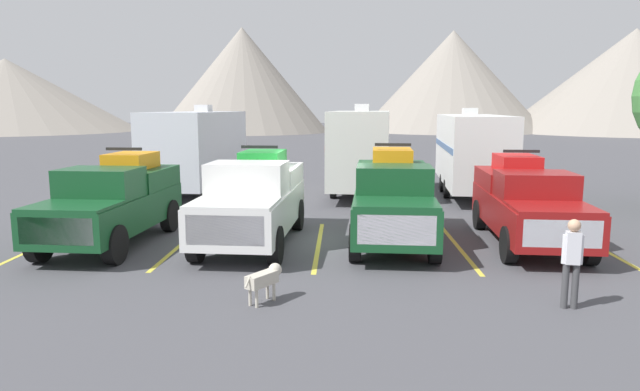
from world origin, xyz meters
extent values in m
plane|color=#47474C|center=(0.00, 0.00, 0.00)|extent=(240.00, 240.00, 0.00)
cube|color=#144723|center=(-5.57, -1.01, 0.92)|extent=(2.36, 5.44, 0.88)
cube|color=#144723|center=(-5.69, -2.92, 1.40)|extent=(2.06, 1.61, 0.08)
cube|color=#144723|center=(-5.60, -1.48, 1.75)|extent=(2.01, 1.50, 0.78)
cube|color=slate|center=(-5.63, -2.04, 1.79)|extent=(1.82, 0.33, 0.57)
cube|color=#144723|center=(-5.49, 0.43, 1.64)|extent=(2.15, 2.57, 0.57)
cube|color=silver|center=(-5.73, -3.63, 0.96)|extent=(1.75, 0.16, 0.62)
cylinder|color=black|center=(-4.74, -2.87, 0.48)|extent=(0.34, 0.97, 0.95)
cylinder|color=black|center=(-6.62, -2.76, 0.48)|extent=(0.34, 0.97, 0.95)
cylinder|color=black|center=(-4.52, 0.75, 0.48)|extent=(0.34, 0.97, 0.95)
cylinder|color=black|center=(-6.41, 0.86, 0.48)|extent=(0.34, 0.97, 0.95)
cube|color=orange|center=(-5.49, 0.43, 2.15)|extent=(1.22, 1.63, 0.45)
cylinder|color=black|center=(-5.06, -0.13, 2.15)|extent=(0.21, 0.45, 0.44)
cylinder|color=black|center=(-5.98, -0.08, 2.15)|extent=(0.21, 0.45, 0.44)
cylinder|color=black|center=(-5.00, 0.94, 2.15)|extent=(0.21, 0.45, 0.44)
cylinder|color=black|center=(-5.92, 1.00, 2.15)|extent=(0.21, 0.45, 0.44)
cube|color=black|center=(-5.51, -0.01, 2.53)|extent=(1.03, 0.14, 0.08)
cube|color=white|center=(-1.79, -0.73, 0.95)|extent=(2.42, 5.82, 0.97)
cube|color=white|center=(-1.91, -2.79, 1.47)|extent=(2.10, 1.71, 0.08)
cube|color=white|center=(-1.82, -1.25, 1.85)|extent=(2.05, 1.60, 0.85)
cube|color=slate|center=(-1.86, -1.84, 1.90)|extent=(1.85, 0.34, 0.62)
cube|color=white|center=(-1.70, 0.80, 1.70)|extent=(2.20, 2.74, 0.54)
cube|color=silver|center=(-1.96, -3.55, 0.99)|extent=(1.78, 0.16, 0.68)
cylinder|color=black|center=(-0.94, -2.73, 0.46)|extent=(0.33, 0.94, 0.92)
cylinder|color=black|center=(-2.87, -2.62, 0.46)|extent=(0.33, 0.94, 0.92)
cylinder|color=black|center=(-0.72, 1.15, 0.46)|extent=(0.33, 0.94, 0.92)
cylinder|color=black|center=(-2.64, 1.26, 0.46)|extent=(0.33, 0.94, 0.92)
cube|color=green|center=(-1.70, 0.80, 2.20)|extent=(1.25, 1.75, 0.45)
cylinder|color=black|center=(-1.26, 0.20, 2.19)|extent=(0.21, 0.45, 0.44)
cylinder|color=black|center=(-2.20, 0.25, 2.19)|extent=(0.21, 0.45, 0.44)
cylinder|color=black|center=(-1.20, 1.35, 2.19)|extent=(0.21, 0.45, 0.44)
cylinder|color=black|center=(-2.14, 1.41, 2.19)|extent=(0.21, 0.45, 0.44)
cube|color=black|center=(-1.73, 0.33, 2.57)|extent=(1.05, 0.14, 0.08)
cube|color=#144723|center=(2.00, -0.55, 0.94)|extent=(2.38, 5.74, 0.97)
cube|color=#144723|center=(1.89, -2.57, 1.46)|extent=(2.06, 1.69, 0.08)
cube|color=#144723|center=(1.97, -1.06, 1.80)|extent=(2.01, 1.57, 0.77)
cube|color=slate|center=(1.94, -1.64, 1.84)|extent=(1.82, 0.32, 0.57)
cube|color=#144723|center=(2.09, 0.97, 1.73)|extent=(2.16, 2.70, 0.61)
cube|color=silver|center=(1.84, -3.33, 0.99)|extent=(1.75, 0.16, 0.68)
cylinder|color=black|center=(2.83, -2.52, 0.46)|extent=(0.33, 0.93, 0.91)
cylinder|color=black|center=(0.95, -2.41, 0.46)|extent=(0.33, 0.93, 0.91)
cylinder|color=black|center=(3.06, 1.30, 0.46)|extent=(0.33, 0.93, 0.91)
cylinder|color=black|center=(1.17, 1.42, 0.46)|extent=(0.33, 0.93, 0.91)
cube|color=orange|center=(2.09, 0.97, 2.26)|extent=(1.22, 1.72, 0.45)
cylinder|color=black|center=(2.52, 0.37, 2.25)|extent=(0.21, 0.45, 0.44)
cylinder|color=black|center=(1.60, 0.42, 2.25)|extent=(0.21, 0.45, 0.44)
cylinder|color=black|center=(2.59, 1.51, 2.25)|extent=(0.21, 0.45, 0.44)
cylinder|color=black|center=(1.67, 1.56, 2.25)|extent=(0.21, 0.45, 0.44)
cube|color=black|center=(2.07, 0.50, 2.63)|extent=(1.03, 0.14, 0.08)
cube|color=maroon|center=(5.64, -0.52, 0.89)|extent=(2.33, 5.80, 0.89)
cube|color=maroon|center=(5.52, -2.56, 1.37)|extent=(2.01, 1.70, 0.08)
cube|color=maroon|center=(5.61, -1.03, 1.68)|extent=(1.96, 1.59, 0.70)
cube|color=slate|center=(5.58, -1.62, 1.72)|extent=(1.77, 0.31, 0.52)
cube|color=maroon|center=(5.73, 1.02, 1.59)|extent=(2.11, 2.73, 0.52)
cube|color=silver|center=(5.48, -3.33, 0.93)|extent=(1.70, 0.16, 0.62)
cylinder|color=black|center=(6.44, -2.50, 0.44)|extent=(0.33, 0.90, 0.89)
cylinder|color=black|center=(4.61, -2.40, 0.44)|extent=(0.33, 0.90, 0.89)
cylinder|color=black|center=(6.67, 1.36, 0.44)|extent=(0.33, 0.90, 0.89)
cylinder|color=black|center=(4.84, 1.47, 0.44)|extent=(0.33, 0.90, 0.89)
cube|color=red|center=(5.73, 1.02, 2.08)|extent=(1.19, 1.74, 0.45)
cylinder|color=black|center=(6.15, 0.42, 2.07)|extent=(0.21, 0.45, 0.44)
cylinder|color=black|center=(5.25, 0.47, 2.07)|extent=(0.21, 0.45, 0.44)
cylinder|color=black|center=(6.21, 1.57, 2.07)|extent=(0.21, 0.45, 0.44)
cylinder|color=black|center=(5.32, 1.62, 2.07)|extent=(0.21, 0.45, 0.44)
cube|color=black|center=(5.70, 0.55, 2.45)|extent=(1.00, 0.14, 0.08)
cube|color=gold|center=(-7.46, -0.80, 0.00)|extent=(0.12, 5.50, 0.01)
cube|color=gold|center=(-3.73, -0.80, 0.00)|extent=(0.12, 5.50, 0.01)
cube|color=gold|center=(0.00, -0.80, 0.00)|extent=(0.12, 5.50, 0.01)
cube|color=gold|center=(3.73, -0.80, 0.00)|extent=(0.12, 5.50, 0.01)
cube|color=gold|center=(7.46, -0.80, 0.00)|extent=(0.12, 5.50, 0.01)
cube|color=silver|center=(-5.56, 8.15, 2.01)|extent=(3.11, 7.05, 2.96)
cube|color=#4C6B99|center=(-6.83, 8.26, 2.16)|extent=(0.58, 6.56, 0.24)
cube|color=silver|center=(-5.47, 9.18, 3.64)|extent=(0.66, 0.75, 0.30)
cube|color=#333333|center=(-5.90, 4.14, 0.32)|extent=(0.22, 1.21, 0.12)
cylinder|color=black|center=(-4.46, 7.23, 0.38)|extent=(0.28, 0.78, 0.76)
cylinder|color=black|center=(-6.79, 7.43, 0.38)|extent=(0.28, 0.78, 0.76)
cylinder|color=black|center=(-4.32, 8.87, 0.38)|extent=(0.28, 0.78, 0.76)
cylinder|color=black|center=(-6.65, 9.07, 0.38)|extent=(0.28, 0.78, 0.76)
cube|color=silver|center=(1.39, 7.80, 2.03)|extent=(2.81, 6.28, 3.00)
cube|color=brown|center=(0.23, 7.90, 2.18)|extent=(0.51, 5.84, 0.24)
cube|color=silver|center=(1.47, 8.71, 3.68)|extent=(0.66, 0.75, 0.30)
cube|color=#333333|center=(1.08, 4.16, 0.32)|extent=(0.22, 1.21, 0.12)
cylinder|color=black|center=(2.39, 6.98, 0.38)|extent=(0.28, 0.78, 0.76)
cylinder|color=black|center=(0.27, 7.16, 0.38)|extent=(0.28, 0.78, 0.76)
cylinder|color=black|center=(2.51, 8.44, 0.38)|extent=(0.28, 0.78, 0.76)
cylinder|color=black|center=(0.40, 8.62, 0.38)|extent=(0.28, 0.78, 0.76)
cube|color=white|center=(6.08, 8.23, 1.94)|extent=(3.00, 7.90, 2.83)
cube|color=#4C6B99|center=(4.89, 8.33, 2.09)|extent=(0.65, 7.39, 0.24)
cube|color=silver|center=(6.17, 9.39, 3.51)|extent=(0.66, 0.75, 0.30)
cube|color=#333333|center=(5.70, 3.78, 0.32)|extent=(0.22, 1.21, 0.12)
cylinder|color=black|center=(7.08, 7.21, 0.38)|extent=(0.28, 0.78, 0.76)
cylinder|color=black|center=(4.92, 7.40, 0.38)|extent=(0.28, 0.78, 0.76)
cylinder|color=black|center=(7.24, 9.06, 0.38)|extent=(0.28, 0.78, 0.76)
cylinder|color=black|center=(5.07, 9.25, 0.38)|extent=(0.28, 0.78, 0.76)
cylinder|color=#3F3F42|center=(4.92, -5.49, 0.42)|extent=(0.12, 0.12, 0.85)
cylinder|color=#3F3F42|center=(4.75, -5.46, 0.42)|extent=(0.12, 0.12, 0.85)
cube|color=silver|center=(4.84, -5.47, 1.15)|extent=(0.27, 0.23, 0.60)
sphere|color=tan|center=(4.84, -5.47, 1.57)|extent=(0.23, 0.23, 0.23)
cylinder|color=silver|center=(4.97, -5.49, 1.12)|extent=(0.10, 0.10, 0.54)
cylinder|color=silver|center=(4.70, -5.45, 1.12)|extent=(0.10, 0.10, 0.54)
cube|color=beige|center=(-0.88, -5.41, 0.47)|extent=(0.60, 0.72, 0.24)
sphere|color=beige|center=(-0.67, -5.09, 0.56)|extent=(0.26, 0.26, 0.26)
cylinder|color=beige|center=(-1.10, -5.73, 0.51)|extent=(0.12, 0.15, 0.20)
cylinder|color=beige|center=(-0.82, -5.16, 0.17)|extent=(0.06, 0.06, 0.35)
cylinder|color=beige|center=(-0.68, -5.25, 0.17)|extent=(0.06, 0.06, 0.35)
cylinder|color=beige|center=(-1.09, -5.57, 0.17)|extent=(0.06, 0.06, 0.35)
cylinder|color=beige|center=(-0.95, -5.66, 0.17)|extent=(0.06, 0.06, 0.35)
cone|color=gray|center=(-51.02, 70.84, 5.54)|extent=(38.80, 38.80, 11.07)
cone|color=gray|center=(-14.27, 69.88, 7.70)|extent=(25.67, 25.67, 15.40)
cone|color=gray|center=(17.60, 73.98, 7.66)|extent=(28.46, 28.46, 15.32)
cone|color=gray|center=(43.58, 71.12, 7.55)|extent=(37.30, 37.30, 15.10)
camera|label=1|loc=(0.61, -15.66, 3.68)|focal=31.71mm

